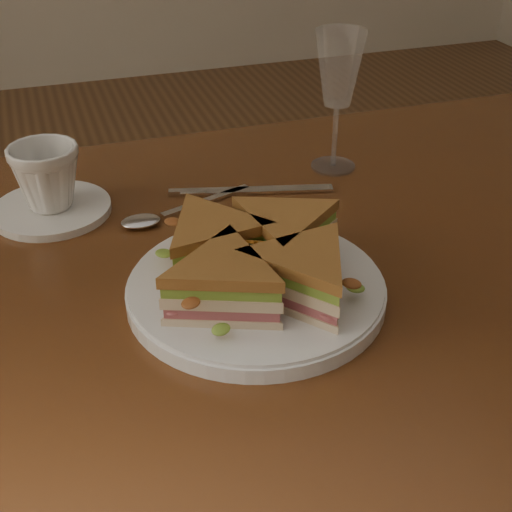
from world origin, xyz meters
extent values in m
cube|color=#3D1F0E|center=(0.00, 0.00, 0.73)|extent=(1.20, 0.80, 0.04)
cylinder|color=#381F10|center=(0.54, 0.34, 0.35)|extent=(0.06, 0.06, 0.71)
cylinder|color=white|center=(-0.02, -0.04, 0.76)|extent=(0.27, 0.27, 0.02)
cube|color=silver|center=(-0.02, 0.17, 0.75)|extent=(0.13, 0.05, 0.00)
ellipsoid|color=silver|center=(-0.11, 0.14, 0.76)|extent=(0.05, 0.03, 0.01)
cube|color=silver|center=(0.05, 0.18, 0.75)|extent=(0.20, 0.07, 0.00)
cube|color=silver|center=(-0.04, 0.20, 0.75)|extent=(0.05, 0.02, 0.00)
cylinder|color=white|center=(0.18, 0.22, 0.75)|extent=(0.06, 0.06, 0.00)
cylinder|color=white|center=(0.18, 0.22, 0.80)|extent=(0.01, 0.01, 0.09)
cone|color=white|center=(0.18, 0.22, 0.89)|extent=(0.07, 0.07, 0.10)
cylinder|color=white|center=(-0.21, 0.21, 0.76)|extent=(0.15, 0.15, 0.01)
imported|color=white|center=(-0.21, 0.21, 0.80)|extent=(0.10, 0.10, 0.08)
camera|label=1|loc=(-0.21, -0.61, 1.18)|focal=50.00mm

